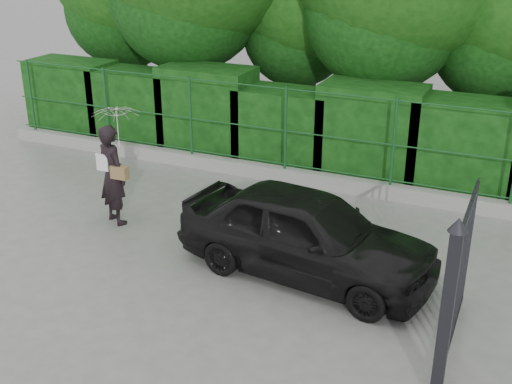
% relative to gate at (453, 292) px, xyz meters
% --- Properties ---
extents(ground, '(80.00, 80.00, 0.00)m').
position_rel_gate_xyz_m(ground, '(-4.60, 0.72, -1.19)').
color(ground, gray).
extents(kerb, '(14.00, 0.25, 0.30)m').
position_rel_gate_xyz_m(kerb, '(-4.60, 5.22, -1.04)').
color(kerb, '#9E9E99').
rests_on(kerb, ground).
extents(fence, '(14.13, 0.06, 1.80)m').
position_rel_gate_xyz_m(fence, '(-4.38, 5.22, 0.01)').
color(fence, '#174C22').
rests_on(fence, kerb).
extents(hedge, '(14.20, 1.20, 2.23)m').
position_rel_gate_xyz_m(hedge, '(-4.45, 6.22, -0.19)').
color(hedge, black).
rests_on(hedge, ground).
extents(gate, '(0.22, 2.33, 2.36)m').
position_rel_gate_xyz_m(gate, '(0.00, 0.00, 0.00)').
color(gate, '#232328').
rests_on(gate, ground).
extents(woman, '(0.99, 0.88, 2.24)m').
position_rel_gate_xyz_m(woman, '(-6.26, 2.06, 0.21)').
color(woman, black).
rests_on(woman, ground).
extents(car, '(4.35, 2.21, 1.42)m').
position_rel_gate_xyz_m(car, '(-2.42, 1.66, -0.48)').
color(car, black).
rests_on(car, ground).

